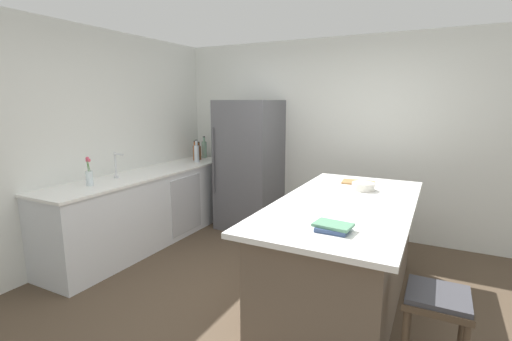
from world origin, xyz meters
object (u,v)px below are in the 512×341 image
Objects in this scene: syrup_bottle at (199,152)px; cutting_board at (358,182)px; refrigerator at (250,165)px; vinegar_bottle at (195,152)px; soda_bottle at (197,153)px; bar_stool at (436,313)px; hot_sauce_bottle at (199,152)px; gin_bottle at (204,149)px; flower_vase at (89,175)px; mixing_bowl at (363,186)px; kitchen_island at (343,252)px; cookbook_stack at (333,227)px; sink_faucet at (116,165)px.

cutting_board is (2.50, -0.63, -0.08)m from syrup_bottle.
refrigerator is 0.89m from vinegar_bottle.
refrigerator is 0.80m from soda_bottle.
hot_sauce_bottle reaches higher than bar_stool.
syrup_bottle is 0.09m from vinegar_bottle.
hot_sauce_bottle is 0.34m from soda_bottle.
gin_bottle reaches higher than hot_sauce_bottle.
soda_bottle is (0.17, -0.29, 0.04)m from hot_sauce_bottle.
cutting_board is (2.50, 1.29, -0.08)m from flower_vase.
mixing_bowl is at bearing 117.92° from bar_stool.
vinegar_bottle is at bearing 152.81° from kitchen_island.
gin_bottle is 1.23× the size of syrup_bottle.
cookbook_stack reaches higher than cutting_board.
soda_bottle is at bearing 86.80° from flower_vase.
kitchen_island is 3.07m from hot_sauce_bottle.
syrup_bottle is at bearing -77.19° from gin_bottle.
bar_stool is 3.24× the size of mixing_bowl.
cookbook_stack is at bearing -37.51° from soda_bottle.
bar_stool is 2.13× the size of soda_bottle.
soda_bottle is at bearing -63.04° from syrup_bottle.
mixing_bowl is at bearing 91.97° from cookbook_stack.
soda_bottle is (-3.20, 2.03, 0.48)m from bar_stool.
refrigerator reaches higher than soda_bottle.
soda_bottle is at bearing 163.86° from mixing_bowl.
cookbook_stack is 1.52m from cutting_board.
kitchen_island is 3.24× the size of bar_stool.
cookbook_stack reaches higher than kitchen_island.
mixing_bowl is 0.30m from cutting_board.
soda_bottle reaches higher than vinegar_bottle.
gin_bottle is at bearing 168.63° from refrigerator.
bar_stool is 3.97m from vinegar_bottle.
gin_bottle reaches higher than sink_faucet.
sink_faucet is 1.35m from soda_bottle.
sink_faucet is 1.11× the size of syrup_bottle.
gin_bottle is 0.21m from syrup_bottle.
vinegar_bottle is at bearing 89.04° from sink_faucet.
gin_bottle reaches higher than vinegar_bottle.
hot_sauce_bottle reaches higher than cookbook_stack.
refrigerator is (-1.70, 1.42, 0.43)m from kitchen_island.
sink_faucet is at bearing -89.80° from gin_bottle.
flower_vase is 1.74m from soda_bottle.
sink_faucet is 0.92× the size of soda_bottle.
hot_sauce_bottle is 0.71× the size of cutting_board.
flower_vase is 0.94× the size of soda_bottle.
mixing_bowl is at bearing 21.21° from flower_vase.
soda_bottle reaches higher than cutting_board.
flower_vase is (-0.86, -1.95, 0.12)m from refrigerator.
soda_bottle is at bearing 142.49° from cookbook_stack.
kitchen_island is 1.11m from bar_stool.
soda_bottle reaches higher than sink_faucet.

